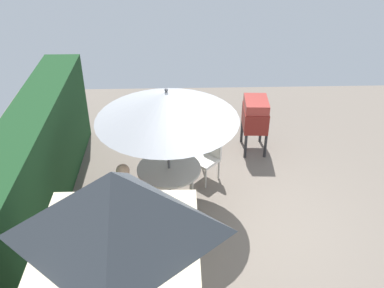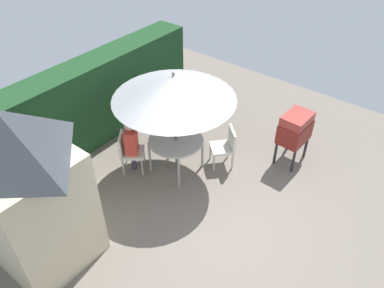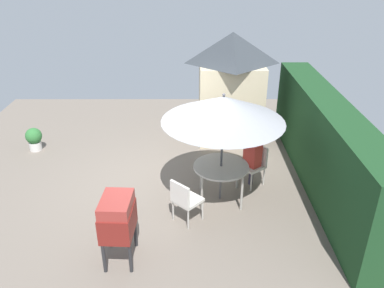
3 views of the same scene
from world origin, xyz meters
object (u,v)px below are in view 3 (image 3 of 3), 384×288
patio_umbrella (223,109)px  bbq_grill (117,217)px  patio_table (221,169)px  potted_plant_by_shed (34,138)px  garden_shed (231,87)px  person_in_red (253,153)px  chair_near_shed (255,162)px  chair_far_side (185,199)px

patio_umbrella → bbq_grill: size_ratio=1.97×
patio_table → potted_plant_by_shed: size_ratio=1.85×
garden_shed → person_in_red: (2.40, 0.28, -0.69)m
patio_table → patio_umbrella: 1.29m
patio_table → chair_near_shed: size_ratio=1.25×
garden_shed → chair_near_shed: (2.35, 0.35, -0.95)m
potted_plant_by_shed → person_in_red: (1.66, 5.38, 0.45)m
garden_shed → bbq_grill: 5.27m
potted_plant_by_shed → patio_umbrella: bearing=64.5°
person_in_red → potted_plant_by_shed: bearing=-107.2°
garden_shed → chair_far_side: size_ratio=3.20×
bbq_grill → potted_plant_by_shed: size_ratio=1.97×
patio_table → bbq_grill: bbq_grill is taller
patio_table → potted_plant_by_shed: bearing=-115.5°
bbq_grill → person_in_red: 3.42m
chair_near_shed → garden_shed: bearing=-171.6°
chair_far_side → chair_near_shed: bearing=132.6°
bbq_grill → person_in_red: bearing=132.9°
patio_table → chair_near_shed: (-0.62, 0.79, -0.20)m
chair_near_shed → patio_umbrella: bearing=-51.9°
chair_far_side → person_in_red: person_in_red is taller
patio_umbrella → chair_far_side: bearing=-43.2°
patio_umbrella → chair_near_shed: (-0.62, 0.79, -1.49)m
garden_shed → patio_table: 3.09m
patio_table → chair_far_side: (0.77, -0.73, -0.20)m
patio_umbrella → chair_near_shed: patio_umbrella is taller
garden_shed → bbq_grill: size_ratio=2.40×
person_in_red → patio_table: bearing=-51.9°
garden_shed → patio_table: size_ratio=2.56×
patio_umbrella → chair_near_shed: bearing=128.1°
garden_shed → potted_plant_by_shed: 5.28m
bbq_grill → patio_umbrella: bearing=134.6°
chair_far_side → potted_plant_by_shed: size_ratio=1.48×
patio_table → bbq_grill: 2.51m
potted_plant_by_shed → chair_far_side: bearing=52.7°
patio_table → person_in_red: person_in_red is taller
patio_table → patio_umbrella: bearing=90.0°
patio_umbrella → potted_plant_by_shed: bearing=-115.5°
patio_umbrella → bbq_grill: patio_umbrella is taller
chair_near_shed → person_in_red: (0.05, -0.07, 0.26)m
patio_table → chair_near_shed: chair_near_shed is taller
chair_near_shed → chair_far_side: same height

